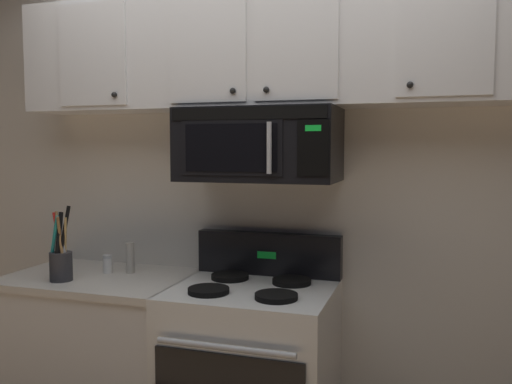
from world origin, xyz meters
name	(u,v)px	position (x,y,z in m)	size (l,w,h in m)	color
back_wall	(273,188)	(0.00, 0.79, 1.35)	(5.20, 0.10, 2.70)	silver
stove_range	(252,377)	(0.00, 0.42, 0.47)	(0.76, 0.69, 1.12)	white
over_range_microwave	(259,145)	(0.00, 0.54, 1.58)	(0.76, 0.43, 0.35)	black
upper_cabinets	(261,51)	(0.00, 0.57, 2.02)	(2.50, 0.36, 0.55)	silver
counter_segment	(101,359)	(-0.84, 0.43, 0.45)	(0.93, 0.65, 0.90)	silver
utensil_crock_charcoal	(61,260)	(-0.95, 0.27, 1.01)	(0.12, 0.11, 0.38)	#2D2D33
salt_shaker	(107,264)	(-0.83, 0.49, 0.95)	(0.05, 0.05, 0.09)	white
pepper_mill	(130,258)	(-0.71, 0.52, 0.98)	(0.04, 0.04, 0.16)	#B7B2A8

